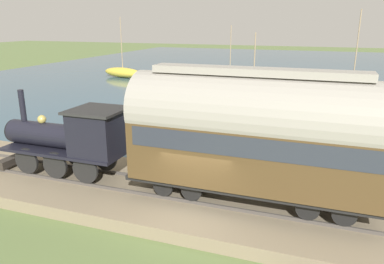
{
  "coord_description": "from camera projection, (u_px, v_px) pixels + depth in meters",
  "views": [
    {
      "loc": [
        -10.96,
        -3.84,
        6.77
      ],
      "look_at": [
        6.32,
        2.4,
        1.32
      ],
      "focal_mm": 35.0,
      "sensor_mm": 36.0,
      "label": 1
    }
  ],
  "objects": [
    {
      "name": "sailboat_navy",
      "position": [
        253.0,
        96.0,
        31.74
      ],
      "size": [
        1.83,
        3.6,
        5.9
      ],
      "rotation": [
        0.0,
        0.0,
        -0.15
      ],
      "color": "#192347",
      "rests_on": "harbor_water"
    },
    {
      "name": "passenger_coach",
      "position": [
        254.0,
        132.0,
        12.7
      ],
      "size": [
        2.61,
        8.84,
        4.73
      ],
      "color": "black",
      "rests_on": "rail_embankment"
    },
    {
      "name": "rail_embankment",
      "position": [
        206.0,
        202.0,
        14.08
      ],
      "size": [
        5.36,
        56.0,
        0.59
      ],
      "color": "#84755B",
      "rests_on": "ground"
    },
    {
      "name": "sailboat_yellow",
      "position": [
        123.0,
        72.0,
        46.74
      ],
      "size": [
        2.92,
        6.09,
        7.27
      ],
      "rotation": [
        0.0,
        0.0,
        -0.22
      ],
      "color": "gold",
      "rests_on": "harbor_water"
    },
    {
      "name": "harbor_water",
      "position": [
        299.0,
        71.0,
        52.9
      ],
      "size": [
        80.0,
        80.0,
        0.01
      ],
      "color": "#38566B",
      "rests_on": "ground"
    },
    {
      "name": "rowboat_off_pier",
      "position": [
        121.0,
        141.0,
        21.12
      ],
      "size": [
        1.63,
        2.5,
        0.49
      ],
      "rotation": [
        0.0,
        0.0,
        0.33
      ],
      "color": "silver",
      "rests_on": "harbor_water"
    },
    {
      "name": "steam_locomotive",
      "position": [
        74.0,
        136.0,
        15.37
      ],
      "size": [
        2.03,
        5.87,
        3.42
      ],
      "color": "black",
      "rests_on": "rail_embankment"
    },
    {
      "name": "rowboat_mid_harbor",
      "position": [
        300.0,
        168.0,
        17.16
      ],
      "size": [
        1.79,
        2.66,
        0.55
      ],
      "rotation": [
        0.0,
        0.0,
        -0.33
      ],
      "color": "#B7B2A3",
      "rests_on": "harbor_water"
    },
    {
      "name": "sailboat_teal",
      "position": [
        230.0,
        77.0,
        42.63
      ],
      "size": [
        3.31,
        6.17,
        6.36
      ],
      "rotation": [
        0.0,
        0.0,
        0.31
      ],
      "color": "#1E707A",
      "rests_on": "harbor_water"
    },
    {
      "name": "ground_plane",
      "position": [
        195.0,
        223.0,
        13.06
      ],
      "size": [
        200.0,
        200.0,
        0.0
      ],
      "primitive_type": "plane",
      "color": "#607542"
    },
    {
      "name": "sailboat_brown",
      "position": [
        351.0,
        95.0,
        31.41
      ],
      "size": [
        2.05,
        4.92,
        7.7
      ],
      "rotation": [
        0.0,
        0.0,
        0.12
      ],
      "color": "brown",
      "rests_on": "harbor_water"
    },
    {
      "name": "rowboat_near_shore",
      "position": [
        332.0,
        151.0,
        19.78
      ],
      "size": [
        1.15,
        2.84,
        0.37
      ],
      "rotation": [
        0.0,
        0.0,
        -0.05
      ],
      "color": "silver",
      "rests_on": "harbor_water"
    }
  ]
}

